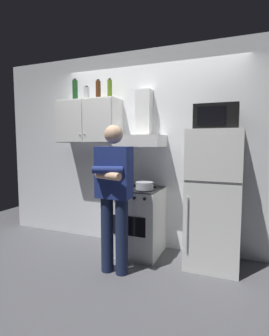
{
  "coord_description": "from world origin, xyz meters",
  "views": [
    {
      "loc": [
        1.18,
        -2.93,
        1.45
      ],
      "look_at": [
        0.0,
        0.0,
        1.15
      ],
      "focal_mm": 28.45,
      "sensor_mm": 36.0,
      "label": 1
    }
  ],
  "objects": [
    {
      "name": "ground_plane",
      "position": [
        0.0,
        0.0,
        0.0
      ],
      "size": [
        7.0,
        7.0,
        0.0
      ],
      "primitive_type": "plane",
      "color": "#4C4C51"
    },
    {
      "name": "back_wall_tiled",
      "position": [
        0.0,
        0.6,
        1.35
      ],
      "size": [
        4.8,
        0.1,
        2.7
      ],
      "primitive_type": "cube",
      "color": "white",
      "rests_on": "ground_plane"
    },
    {
      "name": "upper_cabinet",
      "position": [
        -0.85,
        0.37,
        1.75
      ],
      "size": [
        0.9,
        0.37,
        0.6
      ],
      "color": "white"
    },
    {
      "name": "stove_oven",
      "position": [
        -0.05,
        0.25,
        0.43
      ],
      "size": [
        0.6,
        0.62,
        0.87
      ],
      "color": "white",
      "rests_on": "ground_plane"
    },
    {
      "name": "range_hood",
      "position": [
        -0.05,
        0.38,
        1.6
      ],
      "size": [
        0.6,
        0.44,
        0.75
      ],
      "color": "white"
    },
    {
      "name": "refrigerator",
      "position": [
        0.9,
        0.25,
        0.8
      ],
      "size": [
        0.6,
        0.62,
        1.6
      ],
      "color": "white",
      "rests_on": "ground_plane"
    },
    {
      "name": "microwave",
      "position": [
        0.9,
        0.27,
        1.74
      ],
      "size": [
        0.48,
        0.37,
        0.28
      ],
      "color": "black",
      "rests_on": "refrigerator"
    },
    {
      "name": "person_standing",
      "position": [
        -0.1,
        -0.36,
        0.9
      ],
      "size": [
        0.38,
        0.33,
        1.64
      ],
      "color": "#192342",
      "rests_on": "ground_plane"
    },
    {
      "name": "cooking_pot",
      "position": [
        0.08,
        0.13,
        0.92
      ],
      "size": [
        0.32,
        0.22,
        0.09
      ],
      "color": "#B7BABF",
      "rests_on": "stove_oven"
    },
    {
      "name": "bottle_wine_green",
      "position": [
        -1.06,
        0.36,
        2.19
      ],
      "size": [
        0.08,
        0.08,
        0.3
      ],
      "color": "#19471E",
      "rests_on": "upper_cabinet"
    },
    {
      "name": "bottle_olive_oil",
      "position": [
        -0.53,
        0.41,
        2.18
      ],
      "size": [
        0.06,
        0.06,
        0.27
      ],
      "color": "#4C6B19",
      "rests_on": "upper_cabinet"
    },
    {
      "name": "bottle_rum_dark",
      "position": [
        -0.7,
        0.38,
        2.18
      ],
      "size": [
        0.07,
        0.07,
        0.27
      ],
      "color": "#47230F",
      "rests_on": "upper_cabinet"
    },
    {
      "name": "bottle_canister_steel",
      "position": [
        -0.9,
        0.42,
        2.14
      ],
      "size": [
        0.08,
        0.08,
        0.2
      ],
      "color": "#B2B5BA",
      "rests_on": "upper_cabinet"
    }
  ]
}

